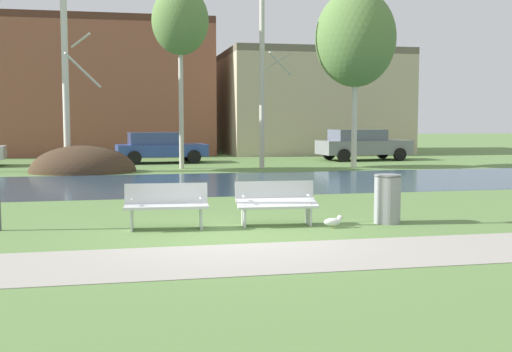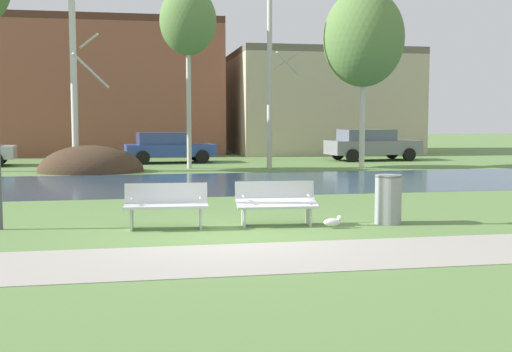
% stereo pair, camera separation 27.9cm
% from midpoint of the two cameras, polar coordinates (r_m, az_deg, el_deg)
% --- Properties ---
extents(ground_plane, '(120.00, 120.00, 0.00)m').
position_cam_midpoint_polar(ground_plane, '(21.33, -5.81, -0.54)').
color(ground_plane, '#5B7F42').
extents(paved_path_strip, '(60.00, 2.18, 0.01)m').
position_cam_midpoint_polar(paved_path_strip, '(9.72, -0.11, -7.40)').
color(paved_path_strip, '#9E998E').
rests_on(paved_path_strip, ground).
extents(river_band, '(80.00, 7.36, 0.01)m').
position_cam_midpoint_polar(river_band, '(20.80, -5.69, -0.67)').
color(river_band, '#2D475B').
rests_on(river_band, ground).
extents(soil_mound, '(4.16, 3.09, 2.14)m').
position_cam_midpoint_polar(soil_mound, '(25.99, -14.33, 0.36)').
color(soil_mound, '#423021').
rests_on(soil_mound, ground).
extents(bench_left, '(1.63, 0.65, 0.87)m').
position_cam_midpoint_polar(bench_left, '(12.31, -7.45, -2.56)').
color(bench_left, silver).
rests_on(bench_left, ground).
extents(bench_right, '(1.63, 0.65, 0.87)m').
position_cam_midpoint_polar(bench_right, '(12.61, 2.45, -2.34)').
color(bench_right, silver).
rests_on(bench_right, ground).
extents(trash_bin, '(0.56, 0.56, 0.99)m').
position_cam_midpoint_polar(trash_bin, '(13.10, 12.42, -1.98)').
color(trash_bin, gray).
rests_on(trash_bin, ground).
extents(seagull, '(0.41, 0.15, 0.25)m').
position_cam_midpoint_polar(seagull, '(12.41, 7.60, -4.10)').
color(seagull, white).
rests_on(seagull, ground).
extents(birch_left, '(1.51, 2.37, 6.82)m').
position_cam_midpoint_polar(birch_left, '(26.07, -15.70, 7.98)').
color(birch_left, beige).
rests_on(birch_left, ground).
extents(birch_center_left, '(2.37, 2.37, 7.94)m').
position_cam_midpoint_polar(birch_center_left, '(27.33, -5.84, 13.65)').
color(birch_center_left, '#BCB7A8').
rests_on(birch_center_left, ground).
extents(birch_center, '(1.37, 2.49, 7.53)m').
position_cam_midpoint_polar(birch_center, '(27.02, 1.61, 8.77)').
color(birch_center, '#BCB7A8').
rests_on(birch_center, ground).
extents(birch_center_right, '(3.45, 3.45, 7.60)m').
position_cam_midpoint_polar(birch_center_right, '(27.92, 9.95, 12.11)').
color(birch_center_right, beige).
rests_on(birch_center_right, ground).
extents(parked_sedan_second_blue, '(4.37, 2.37, 1.46)m').
position_cam_midpoint_polar(parked_sedan_second_blue, '(30.62, -7.69, 2.63)').
color(parked_sedan_second_blue, '#2D4793').
rests_on(parked_sedan_second_blue, ground).
extents(parked_hatch_third_grey, '(4.81, 2.38, 1.57)m').
position_cam_midpoint_polar(parked_hatch_third_grey, '(32.61, 10.58, 2.83)').
color(parked_hatch_third_grey, slate).
rests_on(parked_hatch_third_grey, ground).
extents(building_brick_low, '(17.86, 9.26, 7.87)m').
position_cam_midpoint_polar(building_brick_low, '(40.75, -16.10, 7.55)').
color(building_brick_low, brown).
rests_on(building_brick_low, ground).
extents(building_beige_block, '(10.72, 8.83, 6.23)m').
position_cam_midpoint_polar(building_beige_block, '(40.39, 5.81, 6.59)').
color(building_beige_block, '#BCAD8E').
rests_on(building_beige_block, ground).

